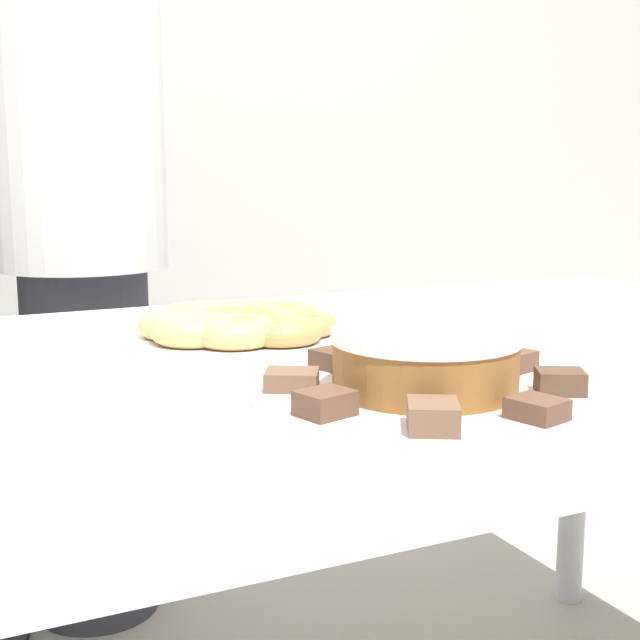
{
  "coord_description": "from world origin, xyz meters",
  "views": [
    {
      "loc": [
        -0.52,
        -1.04,
        1.0
      ],
      "look_at": [
        -0.04,
        -0.06,
        0.81
      ],
      "focal_mm": 50.0,
      "sensor_mm": 36.0,
      "label": 1
    }
  ],
  "objects_px": {
    "person_standing": "(82,245)",
    "napkin": "(629,309)",
    "plate_donuts": "(241,339)",
    "plate_cake": "(424,395)",
    "frosted_cake": "(425,361)"
  },
  "relations": [
    {
      "from": "plate_donuts",
      "to": "frosted_cake",
      "type": "xyz_separation_m",
      "value": [
        0.07,
        -0.38,
        0.04
      ]
    },
    {
      "from": "plate_donuts",
      "to": "napkin",
      "type": "height_order",
      "value": "plate_donuts"
    },
    {
      "from": "plate_donuts",
      "to": "person_standing",
      "type": "bearing_deg",
      "value": 95.57
    },
    {
      "from": "napkin",
      "to": "frosted_cake",
      "type": "bearing_deg",
      "value": -151.48
    },
    {
      "from": "person_standing",
      "to": "napkin",
      "type": "xyz_separation_m",
      "value": [
        0.78,
        -0.79,
        -0.08
      ]
    },
    {
      "from": "person_standing",
      "to": "napkin",
      "type": "bearing_deg",
      "value": -45.37
    },
    {
      "from": "plate_donuts",
      "to": "napkin",
      "type": "bearing_deg",
      "value": -2.78
    },
    {
      "from": "plate_cake",
      "to": "plate_donuts",
      "type": "height_order",
      "value": "same"
    },
    {
      "from": "person_standing",
      "to": "plate_donuts",
      "type": "bearing_deg",
      "value": -84.43
    },
    {
      "from": "person_standing",
      "to": "plate_donuts",
      "type": "xyz_separation_m",
      "value": [
        0.07,
        -0.75,
        -0.07
      ]
    },
    {
      "from": "plate_cake",
      "to": "plate_donuts",
      "type": "bearing_deg",
      "value": 99.92
    },
    {
      "from": "person_standing",
      "to": "plate_cake",
      "type": "distance_m",
      "value": 1.14
    },
    {
      "from": "person_standing",
      "to": "frosted_cake",
      "type": "xyz_separation_m",
      "value": [
        0.14,
        -1.13,
        -0.04
      ]
    },
    {
      "from": "frosted_cake",
      "to": "person_standing",
      "type": "bearing_deg",
      "value": 97.04
    },
    {
      "from": "plate_cake",
      "to": "person_standing",
      "type": "bearing_deg",
      "value": 97.04
    }
  ]
}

